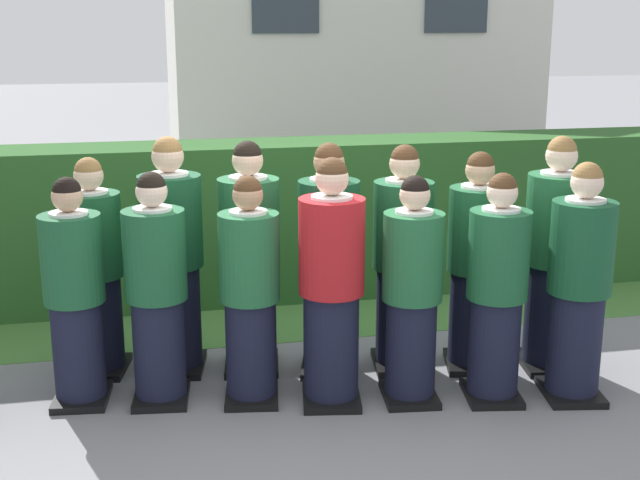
{
  "coord_description": "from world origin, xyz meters",
  "views": [
    {
      "loc": [
        -1.17,
        -5.27,
        2.52
      ],
      "look_at": [
        0.0,
        0.27,
        1.05
      ],
      "focal_mm": 48.29,
      "sensor_mm": 36.0,
      "label": 1
    }
  ],
  "objects_px": {
    "student_front_row_5": "(497,294)",
    "student_rear_row_6": "(554,260)",
    "student_front_row_2": "(250,296)",
    "student_rear_row_5": "(476,267)",
    "student_front_row_1": "(157,295)",
    "student_front_row_6": "(579,288)",
    "student_in_red_blazer": "(332,289)",
    "student_rear_row_2": "(250,263)",
    "student_rear_row_0": "(95,272)",
    "student_rear_row_1": "(172,261)",
    "student_rear_row_3": "(329,265)",
    "student_rear_row_4": "(402,264)",
    "student_front_row_4": "(412,296)",
    "student_front_row_0": "(75,298)"
  },
  "relations": [
    {
      "from": "student_rear_row_6",
      "to": "student_front_row_1",
      "type": "bearing_deg",
      "value": -179.98
    },
    {
      "from": "student_front_row_0",
      "to": "student_front_row_6",
      "type": "relative_size",
      "value": 0.95
    },
    {
      "from": "student_front_row_5",
      "to": "student_rear_row_6",
      "type": "distance_m",
      "value": 0.77
    },
    {
      "from": "student_rear_row_1",
      "to": "student_rear_row_3",
      "type": "distance_m",
      "value": 1.12
    },
    {
      "from": "student_front_row_1",
      "to": "student_rear_row_4",
      "type": "relative_size",
      "value": 0.95
    },
    {
      "from": "student_front_row_5",
      "to": "student_front_row_6",
      "type": "relative_size",
      "value": 0.96
    },
    {
      "from": "student_front_row_6",
      "to": "student_front_row_4",
      "type": "bearing_deg",
      "value": 170.03
    },
    {
      "from": "student_front_row_2",
      "to": "student_rear_row_3",
      "type": "distance_m",
      "value": 0.73
    },
    {
      "from": "student_front_row_4",
      "to": "student_front_row_6",
      "type": "relative_size",
      "value": 0.95
    },
    {
      "from": "student_in_red_blazer",
      "to": "student_rear_row_2",
      "type": "xyz_separation_m",
      "value": [
        -0.45,
        0.68,
        0.01
      ]
    },
    {
      "from": "student_rear_row_6",
      "to": "student_front_row_6",
      "type": "bearing_deg",
      "value": -99.26
    },
    {
      "from": "student_in_red_blazer",
      "to": "student_rear_row_1",
      "type": "bearing_deg",
      "value": 142.31
    },
    {
      "from": "student_rear_row_3",
      "to": "student_rear_row_6",
      "type": "bearing_deg",
      "value": -9.5
    },
    {
      "from": "student_front_row_0",
      "to": "student_rear_row_6",
      "type": "relative_size",
      "value": 0.9
    },
    {
      "from": "student_rear_row_0",
      "to": "student_rear_row_6",
      "type": "xyz_separation_m",
      "value": [
        3.25,
        -0.59,
        0.07
      ]
    },
    {
      "from": "student_in_red_blazer",
      "to": "student_rear_row_0",
      "type": "distance_m",
      "value": 1.76
    },
    {
      "from": "student_front_row_6",
      "to": "student_rear_row_0",
      "type": "relative_size",
      "value": 1.02
    },
    {
      "from": "student_rear_row_6",
      "to": "student_rear_row_3",
      "type": "bearing_deg",
      "value": 170.5
    },
    {
      "from": "student_front_row_0",
      "to": "student_front_row_6",
      "type": "height_order",
      "value": "student_front_row_6"
    },
    {
      "from": "student_front_row_4",
      "to": "student_rear_row_5",
      "type": "relative_size",
      "value": 0.96
    },
    {
      "from": "student_in_red_blazer",
      "to": "student_rear_row_2",
      "type": "relative_size",
      "value": 0.98
    },
    {
      "from": "student_front_row_0",
      "to": "student_rear_row_0",
      "type": "height_order",
      "value": "student_rear_row_0"
    },
    {
      "from": "student_rear_row_3",
      "to": "student_rear_row_6",
      "type": "xyz_separation_m",
      "value": [
        1.61,
        -0.27,
        0.02
      ]
    },
    {
      "from": "student_in_red_blazer",
      "to": "student_front_row_2",
      "type": "bearing_deg",
      "value": 165.38
    },
    {
      "from": "student_in_red_blazer",
      "to": "student_rear_row_1",
      "type": "xyz_separation_m",
      "value": [
        -1.0,
        0.77,
        0.03
      ]
    },
    {
      "from": "student_rear_row_0",
      "to": "student_rear_row_5",
      "type": "bearing_deg",
      "value": -10.1
    },
    {
      "from": "student_front_row_2",
      "to": "student_in_red_blazer",
      "type": "xyz_separation_m",
      "value": [
        0.52,
        -0.14,
        0.06
      ]
    },
    {
      "from": "student_rear_row_4",
      "to": "student_rear_row_5",
      "type": "distance_m",
      "value": 0.53
    },
    {
      "from": "student_front_row_2",
      "to": "student_rear_row_3",
      "type": "height_order",
      "value": "student_rear_row_3"
    },
    {
      "from": "student_rear_row_5",
      "to": "student_rear_row_6",
      "type": "height_order",
      "value": "student_rear_row_6"
    },
    {
      "from": "student_front_row_6",
      "to": "student_front_row_1",
      "type": "bearing_deg",
      "value": 169.21
    },
    {
      "from": "student_rear_row_4",
      "to": "student_rear_row_6",
      "type": "height_order",
      "value": "student_rear_row_6"
    },
    {
      "from": "student_front_row_2",
      "to": "student_rear_row_5",
      "type": "distance_m",
      "value": 1.69
    },
    {
      "from": "student_front_row_2",
      "to": "student_front_row_4",
      "type": "bearing_deg",
      "value": -11.73
    },
    {
      "from": "student_front_row_0",
      "to": "student_front_row_2",
      "type": "distance_m",
      "value": 1.15
    },
    {
      "from": "student_rear_row_0",
      "to": "student_front_row_1",
      "type": "bearing_deg",
      "value": -54.82
    },
    {
      "from": "student_front_row_4",
      "to": "student_rear_row_3",
      "type": "xyz_separation_m",
      "value": [
        -0.43,
        0.6,
        0.07
      ]
    },
    {
      "from": "student_in_red_blazer",
      "to": "student_rear_row_2",
      "type": "bearing_deg",
      "value": 123.67
    },
    {
      "from": "student_front_row_2",
      "to": "student_rear_row_1",
      "type": "distance_m",
      "value": 0.8
    },
    {
      "from": "student_front_row_4",
      "to": "student_front_row_5",
      "type": "xyz_separation_m",
      "value": [
        0.56,
        -0.1,
        0.01
      ]
    },
    {
      "from": "student_front_row_0",
      "to": "student_front_row_4",
      "type": "height_order",
      "value": "student_front_row_4"
    },
    {
      "from": "student_in_red_blazer",
      "to": "student_rear_row_0",
      "type": "relative_size",
      "value": 1.05
    },
    {
      "from": "student_front_row_0",
      "to": "student_rear_row_5",
      "type": "relative_size",
      "value": 0.96
    },
    {
      "from": "student_front_row_1",
      "to": "student_front_row_6",
      "type": "relative_size",
      "value": 0.97
    },
    {
      "from": "student_front_row_4",
      "to": "student_rear_row_1",
      "type": "distance_m",
      "value": 1.75
    },
    {
      "from": "student_rear_row_0",
      "to": "student_rear_row_6",
      "type": "distance_m",
      "value": 3.31
    },
    {
      "from": "student_front_row_1",
      "to": "student_rear_row_1",
      "type": "xyz_separation_m",
      "value": [
        0.13,
        0.52,
        0.08
      ]
    },
    {
      "from": "student_rear_row_0",
      "to": "student_front_row_6",
      "type": "bearing_deg",
      "value": -19.39
    },
    {
      "from": "student_front_row_2",
      "to": "student_front_row_5",
      "type": "xyz_separation_m",
      "value": [
        1.61,
        -0.32,
        0.01
      ]
    },
    {
      "from": "student_front_row_4",
      "to": "student_front_row_1",
      "type": "bearing_deg",
      "value": 168.67
    }
  ]
}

